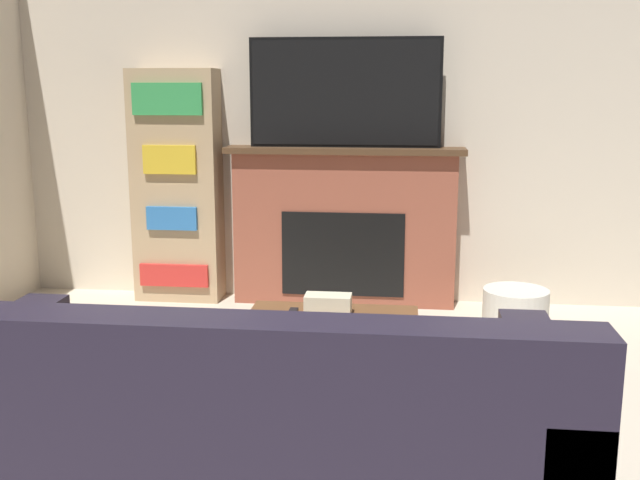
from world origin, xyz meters
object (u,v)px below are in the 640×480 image
at_px(fireplace, 344,226).
at_px(bookshelf, 177,186).
at_px(coffee_table, 332,330).
at_px(storage_basket, 515,309).
at_px(tv, 345,93).
at_px(couch, 247,474).

distance_m(fireplace, bookshelf, 1.19).
height_order(fireplace, bookshelf, bookshelf).
relative_size(coffee_table, storage_basket, 2.04).
height_order(fireplace, coffee_table, fireplace).
xyz_separation_m(tv, storage_basket, (1.10, -0.45, -1.30)).
xyz_separation_m(fireplace, coffee_table, (0.08, -1.62, -0.20)).
xyz_separation_m(fireplace, bookshelf, (-1.16, -0.02, 0.26)).
xyz_separation_m(bookshelf, storage_basket, (2.26, -0.45, -0.67)).
height_order(fireplace, tv, tv).
bearing_deg(coffee_table, bookshelf, 127.65).
bearing_deg(storage_basket, bookshelf, 168.77).
relative_size(fireplace, tv, 1.27).
distance_m(tv, storage_basket, 1.76).
distance_m(couch, storage_basket, 2.73).
bearing_deg(tv, bookshelf, -179.88).
height_order(couch, coffee_table, couch).
bearing_deg(tv, couch, -90.92).
xyz_separation_m(tv, bookshelf, (-1.16, -0.00, -0.63)).
distance_m(fireplace, coffee_table, 1.64).
bearing_deg(couch, bookshelf, 110.83).
height_order(coffee_table, bookshelf, bookshelf).
bearing_deg(bookshelf, couch, -69.17).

